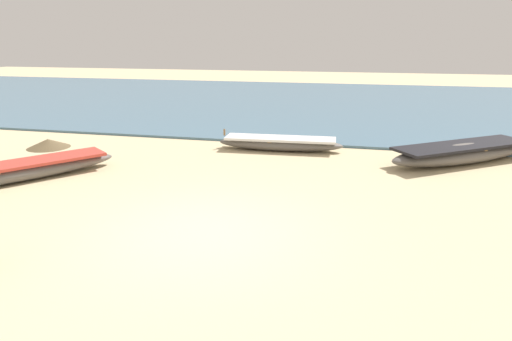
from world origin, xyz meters
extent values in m
plane|color=beige|center=(0.00, 0.00, 0.00)|extent=(80.00, 80.00, 0.00)
cube|color=slate|center=(0.00, 16.93, 0.04)|extent=(60.00, 20.00, 0.08)
ellipsoid|color=#5B5651|center=(0.26, 6.17, 0.20)|extent=(3.84, 1.01, 0.40)
cube|color=white|center=(0.26, 6.17, 0.37)|extent=(3.38, 0.97, 0.07)
cube|color=olive|center=(-0.03, 6.16, 0.31)|extent=(0.16, 0.70, 0.04)
cylinder|color=olive|center=(-1.49, 6.08, 0.50)|extent=(0.06, 0.06, 0.20)
ellipsoid|color=#5B5651|center=(-5.42, 1.70, 0.22)|extent=(3.66, 4.41, 0.44)
cube|color=#CC3F33|center=(-5.42, 1.70, 0.41)|extent=(3.29, 3.94, 0.07)
ellipsoid|color=#5B5651|center=(5.38, 5.95, 0.26)|extent=(4.46, 3.64, 0.52)
cube|color=black|center=(5.38, 5.95, 0.48)|extent=(3.99, 3.29, 0.07)
cube|color=olive|center=(5.67, 6.16, 0.40)|extent=(0.63, 0.81, 0.04)
cone|color=brown|center=(-6.89, 4.84, 0.14)|extent=(1.76, 1.76, 0.28)
camera|label=1|loc=(2.51, -6.67, 3.28)|focal=30.65mm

